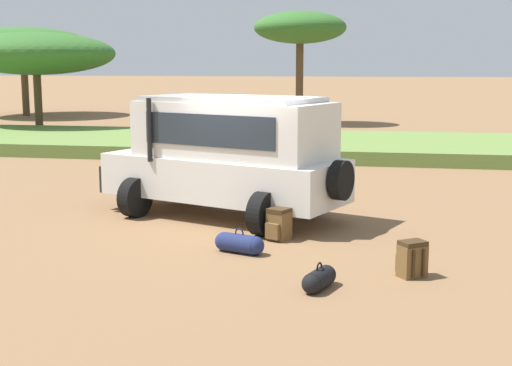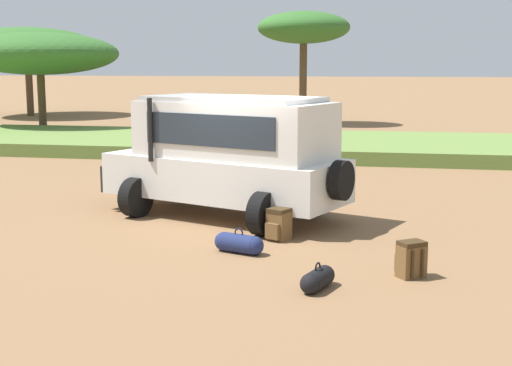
{
  "view_description": "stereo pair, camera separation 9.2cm",
  "coord_description": "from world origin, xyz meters",
  "views": [
    {
      "loc": [
        2.67,
        -13.32,
        3.08
      ],
      "look_at": [
        0.4,
        -1.15,
        1.0
      ],
      "focal_mm": 50.0,
      "sensor_mm": 36.0,
      "label": 1
    },
    {
      "loc": [
        2.76,
        -13.3,
        3.08
      ],
      "look_at": [
        0.4,
        -1.15,
        1.0
      ],
      "focal_mm": 50.0,
      "sensor_mm": 36.0,
      "label": 2
    }
  ],
  "objects": [
    {
      "name": "ground_plane",
      "position": [
        0.0,
        0.0,
        0.0
      ],
      "size": [
        320.0,
        320.0,
        0.0
      ],
      "primitive_type": "plane",
      "color": "olive"
    },
    {
      "name": "grass_bank",
      "position": [
        0.0,
        11.77,
        0.22
      ],
      "size": [
        120.0,
        7.0,
        0.44
      ],
      "color": "olive",
      "rests_on": "ground_plane"
    },
    {
      "name": "safari_vehicle",
      "position": [
        -0.47,
        0.49,
        1.29
      ],
      "size": [
        5.41,
        3.75,
        2.44
      ],
      "color": "silver",
      "rests_on": "ground_plane"
    },
    {
      "name": "backpack_beside_front_wheel",
      "position": [
        0.82,
        -1.19,
        0.28
      ],
      "size": [
        0.46,
        0.5,
        0.57
      ],
      "color": "brown",
      "rests_on": "ground_plane"
    },
    {
      "name": "backpack_cluster_center",
      "position": [
        3.06,
        -3.02,
        0.26
      ],
      "size": [
        0.47,
        0.47,
        0.54
      ],
      "color": "brown",
      "rests_on": "ground_plane"
    },
    {
      "name": "duffel_bag_low_black_case",
      "position": [
        1.79,
        -3.86,
        0.14
      ],
      "size": [
        0.44,
        0.74,
        0.39
      ],
      "color": "black",
      "rests_on": "ground_plane"
    },
    {
      "name": "duffel_bag_soft_canvas",
      "position": [
        0.32,
        -2.18,
        0.16
      ],
      "size": [
        0.87,
        0.5,
        0.42
      ],
      "color": "navy",
      "rests_on": "ground_plane"
    },
    {
      "name": "acacia_tree_far_left",
      "position": [
        -18.57,
        25.97,
        4.27
      ],
      "size": [
        7.49,
        8.22,
        5.18
      ],
      "color": "brown",
      "rests_on": "ground_plane"
    },
    {
      "name": "acacia_tree_left_mid",
      "position": [
        -12.46,
        15.75,
        3.5
      ],
      "size": [
        6.87,
        6.47,
        4.43
      ],
      "color": "brown",
      "rests_on": "ground_plane"
    },
    {
      "name": "acacia_tree_centre_back",
      "position": [
        -1.87,
        23.17,
        4.82
      ],
      "size": [
        4.68,
        4.21,
        5.69
      ],
      "color": "brown",
      "rests_on": "ground_plane"
    }
  ]
}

